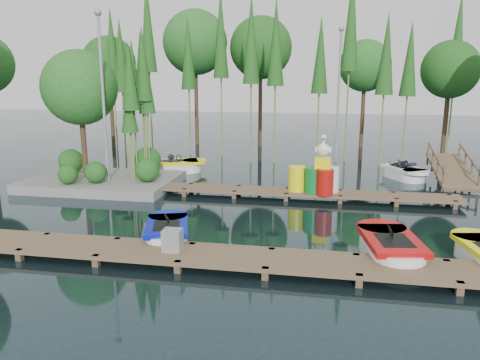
% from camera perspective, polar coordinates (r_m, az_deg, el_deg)
% --- Properties ---
extents(ground_plane, '(90.00, 90.00, 0.00)m').
position_cam_1_polar(ground_plane, '(16.39, -2.04, -4.06)').
color(ground_plane, '#1C2F35').
extents(near_dock, '(18.00, 1.50, 0.50)m').
position_cam_1_polar(near_dock, '(12.20, -6.68, -8.97)').
color(near_dock, brown).
rests_on(near_dock, ground).
extents(far_dock, '(15.00, 1.20, 0.50)m').
position_cam_1_polar(far_dock, '(18.54, 2.65, -1.35)').
color(far_dock, brown).
rests_on(far_dock, ground).
extents(island, '(6.20, 4.20, 6.75)m').
position_cam_1_polar(island, '(21.06, -17.23, 7.93)').
color(island, slate).
rests_on(island, ground).
extents(tree_screen, '(34.42, 18.53, 10.31)m').
position_cam_1_polar(tree_screen, '(26.53, -1.47, 15.69)').
color(tree_screen, '#432E1C').
rests_on(tree_screen, ground).
extents(lamp_island, '(0.30, 0.30, 7.25)m').
position_cam_1_polar(lamp_island, '(19.94, -16.42, 10.85)').
color(lamp_island, gray).
rests_on(lamp_island, ground).
extents(lamp_rear, '(0.30, 0.30, 7.25)m').
position_cam_1_polar(lamp_rear, '(26.33, 11.97, 11.40)').
color(lamp_rear, gray).
rests_on(lamp_rear, ground).
extents(ramp, '(1.50, 3.94, 1.49)m').
position_cam_1_polar(ramp, '(22.90, 24.38, 1.14)').
color(ramp, brown).
rests_on(ramp, ground).
extents(boat_blue, '(1.90, 2.86, 0.88)m').
position_cam_1_polar(boat_blue, '(13.79, -8.86, -6.36)').
color(boat_blue, white).
rests_on(boat_blue, ground).
extents(boat_red, '(1.76, 3.10, 0.99)m').
position_cam_1_polar(boat_red, '(12.96, 17.83, -7.97)').
color(boat_red, white).
rests_on(boat_red, ground).
extents(boat_yellow_far, '(3.03, 2.19, 1.38)m').
position_cam_1_polar(boat_yellow_far, '(23.43, -7.69, 1.67)').
color(boat_yellow_far, white).
rests_on(boat_yellow_far, ground).
extents(boat_white_far, '(2.32, 2.85, 1.23)m').
position_cam_1_polar(boat_white_far, '(23.03, 19.40, 0.82)').
color(boat_white_far, white).
rests_on(boat_white_far, ground).
extents(utility_cabinet, '(0.47, 0.40, 0.58)m').
position_cam_1_polar(utility_cabinet, '(12.18, -8.23, -7.28)').
color(utility_cabinet, gray).
rests_on(utility_cabinet, near_dock).
extents(yellow_barrel, '(0.65, 0.65, 0.97)m').
position_cam_1_polar(yellow_barrel, '(18.28, 6.96, 0.16)').
color(yellow_barrel, '#FFE80D').
rests_on(yellow_barrel, far_dock).
extents(drum_cluster, '(1.30, 1.19, 2.24)m').
position_cam_1_polar(drum_cluster, '(18.06, 10.07, 0.46)').
color(drum_cluster, '#0C6E27').
rests_on(drum_cluster, far_dock).
extents(seagull_post, '(0.45, 0.25, 0.73)m').
position_cam_1_polar(seagull_post, '(18.25, 9.62, 0.06)').
color(seagull_post, gray).
rests_on(seagull_post, far_dock).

